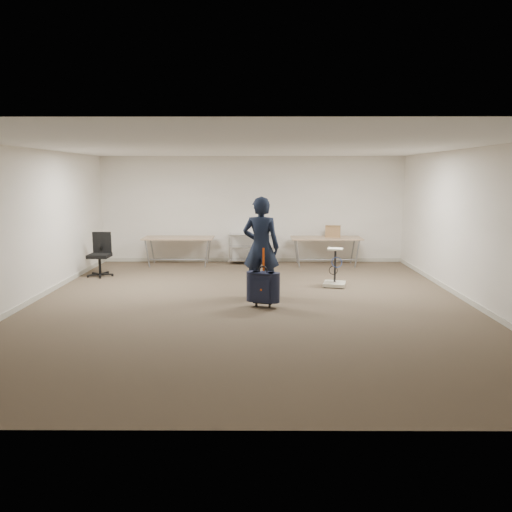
{
  "coord_description": "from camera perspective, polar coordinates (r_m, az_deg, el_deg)",
  "views": [
    {
      "loc": [
        0.15,
        -8.76,
        2.33
      ],
      "look_at": [
        0.11,
        0.3,
        0.84
      ],
      "focal_mm": 35.0,
      "sensor_mm": 36.0,
      "label": 1
    }
  ],
  "objects": [
    {
      "name": "folding_table_right",
      "position": [
        12.94,
        8.03,
        1.9
      ],
      "size": [
        1.8,
        0.75,
        0.73
      ],
      "color": "#9F7F62",
      "rests_on": "ground"
    },
    {
      "name": "folding_table_left",
      "position": [
        12.98,
        -8.85,
        1.91
      ],
      "size": [
        1.8,
        0.75,
        0.73
      ],
      "color": "#9F7F62",
      "rests_on": "ground"
    },
    {
      "name": "office_chair",
      "position": [
        12.08,
        -17.36,
        -0.75
      ],
      "size": [
        0.61,
        0.61,
        1.0
      ],
      "color": "black",
      "rests_on": "ground"
    },
    {
      "name": "person",
      "position": [
        9.47,
        0.57,
        1.02
      ],
      "size": [
        0.77,
        0.58,
        1.92
      ],
      "primitive_type": "imported",
      "rotation": [
        0.0,
        0.0,
        2.96
      ],
      "color": "black",
      "rests_on": "ground"
    },
    {
      "name": "room_shell",
      "position": [
        10.4,
        -0.59,
        -3.34
      ],
      "size": [
        8.0,
        9.0,
        9.0
      ],
      "color": "silver",
      "rests_on": "ground"
    },
    {
      "name": "ground",
      "position": [
        9.07,
        -0.72,
        -5.56
      ],
      "size": [
        9.0,
        9.0,
        0.0
      ],
      "primitive_type": "plane",
      "color": "#4C3F2E",
      "rests_on": "ground"
    },
    {
      "name": "wire_shelf",
      "position": [
        13.1,
        -0.41,
        1.03
      ],
      "size": [
        1.22,
        0.47,
        0.8
      ],
      "color": "silver",
      "rests_on": "ground"
    },
    {
      "name": "equipment_cart",
      "position": [
        10.58,
        8.97,
        -2.33
      ],
      "size": [
        0.53,
        0.53,
        0.81
      ],
      "color": "beige",
      "rests_on": "ground"
    },
    {
      "name": "suitcase",
      "position": [
        8.81,
        0.82,
        -3.59
      ],
      "size": [
        0.43,
        0.33,
        1.06
      ],
      "color": "black",
      "rests_on": "ground"
    },
    {
      "name": "cardboard_box",
      "position": [
        13.02,
        8.78,
        2.81
      ],
      "size": [
        0.43,
        0.35,
        0.29
      ],
      "primitive_type": "cube",
      "rotation": [
        0.0,
        0.0,
        -0.17
      ],
      "color": "olive",
      "rests_on": "folding_table_right"
    }
  ]
}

